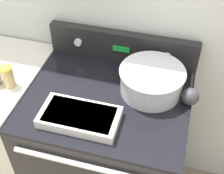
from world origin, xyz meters
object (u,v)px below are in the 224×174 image
(mixing_bowl, at_px, (152,80))
(casserole_dish, at_px, (80,117))
(spice_jar_yellow_cap, at_px, (8,76))
(ladle, at_px, (190,95))

(mixing_bowl, height_order, casserole_dish, mixing_bowl)
(mixing_bowl, relative_size, spice_jar_yellow_cap, 2.74)
(mixing_bowl, xyz_separation_m, ladle, (0.19, -0.02, -0.04))
(ladle, bearing_deg, mixing_bowl, 173.12)
(mixing_bowl, xyz_separation_m, spice_jar_yellow_cap, (-0.69, -0.16, -0.00))
(ladle, bearing_deg, spice_jar_yellow_cap, -171.25)
(spice_jar_yellow_cap, bearing_deg, mixing_bowl, 13.00)
(casserole_dish, height_order, spice_jar_yellow_cap, spice_jar_yellow_cap)
(ladle, bearing_deg, casserole_dish, -151.15)
(casserole_dish, bearing_deg, spice_jar_yellow_cap, 163.65)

